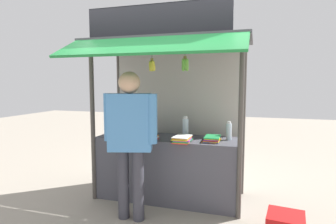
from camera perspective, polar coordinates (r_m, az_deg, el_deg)
name	(u,v)px	position (r m, az deg, el deg)	size (l,w,h in m)	color
ground_plane	(168,198)	(4.11, 0.00, -16.99)	(20.00, 20.00, 0.00)	#9E9384
stall_counter	(168,168)	(3.96, 0.00, -11.27)	(1.94, 0.63, 0.86)	#4C4C56
stall_structure	(170,89)	(3.89, 0.48, 4.67)	(2.14, 1.52, 2.51)	#4C4742
water_bottle_far_right	(229,131)	(3.76, 12.24, -3.83)	(0.07, 0.07, 0.24)	silver
water_bottle_front_right	(154,124)	(4.14, -2.75, -2.42)	(0.09, 0.09, 0.30)	silver
water_bottle_center	(185,127)	(3.87, 3.55, -3.13)	(0.08, 0.08, 0.29)	silver
water_bottle_front_left	(111,124)	(4.20, -11.49, -2.41)	(0.08, 0.08, 0.30)	silver
magazine_stack_back_right	(138,134)	(3.92, -6.13, -4.46)	(0.20, 0.26, 0.08)	white
magazine_stack_left	(150,138)	(3.71, -3.66, -5.26)	(0.20, 0.25, 0.05)	red
magazine_stack_far_left	(182,139)	(3.55, 2.89, -5.51)	(0.24, 0.30, 0.08)	red
magazine_stack_mid_right	(212,139)	(3.65, 8.88, -5.36)	(0.23, 0.32, 0.06)	orange
banana_bunch_rightmost	(152,66)	(3.43, -3.27, 9.35)	(0.09, 0.09, 0.29)	#332D23
banana_bunch_leftmost	(185,65)	(3.31, 3.48, 9.57)	(0.10, 0.10, 0.29)	#332D23
vendor_person	(130,132)	(3.26, -7.68, -4.03)	(0.66, 0.33, 1.73)	#383842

